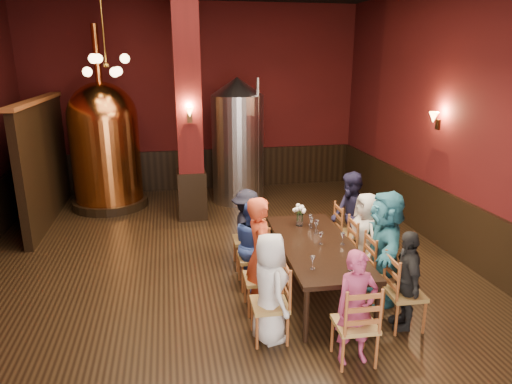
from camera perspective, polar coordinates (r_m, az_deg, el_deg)
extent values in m
plane|color=black|center=(7.21, -4.10, -10.33)|extent=(10.00, 10.00, 0.00)
cube|color=#460F0F|center=(11.45, -7.47, 11.41)|extent=(8.00, 0.02, 4.50)
cube|color=#460F0F|center=(1.86, 14.47, -16.83)|extent=(8.00, 0.02, 4.50)
cube|color=#460F0F|center=(8.01, 25.53, 7.76)|extent=(0.02, 10.00, 4.50)
cube|color=black|center=(8.39, 23.83, -4.09)|extent=(0.08, 9.90, 1.00)
cube|color=black|center=(11.70, -7.14, 2.83)|extent=(7.90, 0.08, 1.00)
cube|color=#460F0F|center=(9.25, -8.43, 10.16)|extent=(0.58, 0.58, 4.50)
cube|color=black|center=(10.11, -24.95, 3.29)|extent=(0.22, 3.50, 2.40)
cube|color=black|center=(6.47, 7.58, -6.67)|extent=(1.09, 2.44, 0.06)
cylinder|color=black|center=(5.56, 6.28, -15.15)|extent=(0.07, 0.07, 0.69)
cylinder|color=black|center=(5.83, 14.93, -14.04)|extent=(0.07, 0.07, 0.69)
cylinder|color=black|center=(7.54, 1.83, -6.15)|extent=(0.07, 0.07, 0.69)
cylinder|color=black|center=(7.74, 8.28, -5.71)|extent=(0.07, 0.07, 0.69)
imported|color=silver|center=(5.43, 1.73, -11.88)|extent=(0.54, 0.72, 1.34)
imported|color=#C94222|center=(5.97, 0.56, -7.89)|extent=(0.41, 0.60, 1.57)
imported|color=#2B4491|center=(6.62, -0.37, -6.59)|extent=(0.44, 0.69, 1.31)
imported|color=black|center=(7.24, -1.15, -4.61)|extent=(0.60, 0.89, 1.28)
imported|color=black|center=(5.96, 18.29, -10.39)|extent=(0.47, 0.80, 1.28)
imported|color=teal|center=(6.44, 15.76, -6.60)|extent=(0.82, 1.54, 1.58)
imported|color=beige|center=(7.04, 13.50, -5.42)|extent=(0.46, 0.68, 1.35)
imported|color=#1C1A34|center=(7.60, 11.67, -3.08)|extent=(0.42, 0.75, 1.49)
imported|color=#953158|center=(5.19, 12.43, -13.96)|extent=(0.49, 0.33, 1.31)
cylinder|color=black|center=(10.84, -17.71, -1.20)|extent=(1.65, 1.65, 0.18)
cylinder|color=orange|center=(10.59, -18.18, 4.01)|extent=(1.91, 1.91, 1.83)
sphere|color=orange|center=(10.45, -18.64, 8.92)|extent=(1.47, 1.47, 1.47)
cylinder|color=orange|center=(10.37, -19.31, 15.95)|extent=(0.15, 0.15, 1.19)
cylinder|color=#B2B2B7|center=(10.46, -2.29, 5.34)|extent=(1.55, 1.55, 2.44)
cone|color=#B2B2B7|center=(10.28, -2.38, 13.08)|extent=(1.17, 1.17, 0.39)
cylinder|color=#B2B2B7|center=(10.11, 0.23, 6.35)|extent=(0.08, 0.08, 2.73)
cylinder|color=white|center=(7.06, 5.48, -3.50)|extent=(0.10, 0.10, 0.18)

